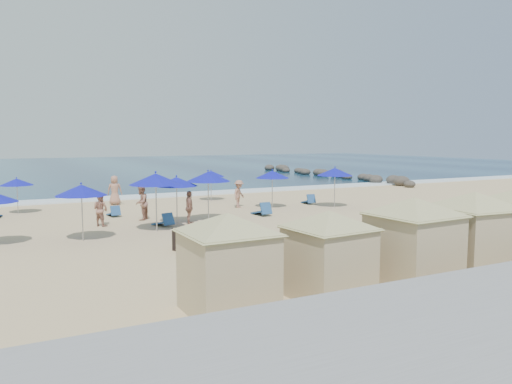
% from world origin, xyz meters
% --- Properties ---
extents(ground, '(160.00, 160.00, 0.00)m').
position_xyz_m(ground, '(0.00, 0.00, 0.00)').
color(ground, tan).
rests_on(ground, ground).
extents(ocean, '(160.00, 80.00, 0.06)m').
position_xyz_m(ocean, '(0.00, 55.00, 0.03)').
color(ocean, '#0D2A4A').
rests_on(ocean, ground).
extents(surf_line, '(160.00, 2.50, 0.08)m').
position_xyz_m(surf_line, '(0.00, 15.50, 0.04)').
color(surf_line, white).
rests_on(surf_line, ground).
extents(seawall, '(160.00, 6.10, 1.22)m').
position_xyz_m(seawall, '(0.00, -13.50, 0.65)').
color(seawall, gray).
rests_on(seawall, ground).
extents(rock_jetty, '(2.56, 26.66, 0.96)m').
position_xyz_m(rock_jetty, '(24.01, 24.90, 0.36)').
color(rock_jetty, '#2E2926').
rests_on(rock_jetty, ground).
extents(trash_bin, '(1.11, 1.11, 0.86)m').
position_xyz_m(trash_bin, '(-1.83, -2.38, 0.43)').
color(trash_bin, black).
rests_on(trash_bin, ground).
extents(cabana_0, '(4.28, 4.28, 2.68)m').
position_xyz_m(cabana_0, '(-3.24, -9.18, 1.54)').
color(cabana_0, tan).
rests_on(cabana_0, ground).
extents(cabana_1, '(4.07, 4.07, 2.56)m').
position_xyz_m(cabana_1, '(-0.42, -9.37, 1.47)').
color(cabana_1, tan).
rests_on(cabana_1, ground).
extents(cabana_2, '(4.47, 4.47, 2.81)m').
position_xyz_m(cabana_2, '(2.34, -9.61, 1.61)').
color(cabana_2, tan).
rests_on(cabana_2, ground).
extents(cabana_3, '(4.52, 4.52, 2.84)m').
position_xyz_m(cabana_3, '(4.87, -9.58, 1.63)').
color(cabana_3, tan).
rests_on(cabana_3, ground).
extents(umbrella_3, '(2.12, 2.12, 2.42)m').
position_xyz_m(umbrella_3, '(-5.09, 1.33, 2.10)').
color(umbrella_3, '#A5A8AD').
rests_on(umbrella_3, ground).
extents(umbrella_4, '(1.81, 1.81, 2.06)m').
position_xyz_m(umbrella_4, '(-7.20, 10.80, 1.79)').
color(umbrella_4, '#A5A8AD').
rests_on(umbrella_4, ground).
extents(umbrella_5, '(2.12, 2.12, 2.41)m').
position_xyz_m(umbrella_5, '(-0.31, 3.55, 2.09)').
color(umbrella_5, '#A5A8AD').
rests_on(umbrella_5, ground).
extents(umbrella_6, '(2.41, 2.41, 2.74)m').
position_xyz_m(umbrella_6, '(-1.79, 2.00, 2.38)').
color(umbrella_6, '#A5A8AD').
rests_on(umbrella_6, ground).
extents(umbrella_7, '(2.30, 2.30, 2.62)m').
position_xyz_m(umbrella_7, '(1.39, 3.62, 2.27)').
color(umbrella_7, '#A5A8AD').
rests_on(umbrella_7, ground).
extents(umbrella_8, '(1.85, 1.85, 2.11)m').
position_xyz_m(umbrella_8, '(4.70, 11.36, 1.83)').
color(umbrella_8, '#A5A8AD').
rests_on(umbrella_8, ground).
extents(umbrella_9, '(2.07, 2.07, 2.36)m').
position_xyz_m(umbrella_9, '(6.60, 6.25, 2.04)').
color(umbrella_9, '#A5A8AD').
rests_on(umbrella_9, ground).
extents(umbrella_10, '(2.21, 2.21, 2.51)m').
position_xyz_m(umbrella_10, '(10.17, 4.80, 2.18)').
color(umbrella_10, '#A5A8AD').
rests_on(umbrella_10, ground).
extents(beach_chair_2, '(0.58, 1.17, 0.63)m').
position_xyz_m(beach_chair_2, '(-2.63, 7.25, 0.22)').
color(beach_chair_2, navy).
rests_on(beach_chair_2, ground).
extents(beach_chair_3, '(0.87, 1.36, 0.69)m').
position_xyz_m(beach_chair_3, '(-1.11, 3.04, 0.24)').
color(beach_chair_3, navy).
rests_on(beach_chair_3, ground).
extents(beach_chair_4, '(0.65, 1.41, 0.77)m').
position_xyz_m(beach_chair_4, '(4.68, 3.89, 0.27)').
color(beach_chair_4, navy).
rests_on(beach_chair_4, ground).
extents(beach_chair_5, '(0.73, 1.29, 0.67)m').
position_xyz_m(beach_chair_5, '(9.59, 6.73, 0.23)').
color(beach_chair_5, navy).
rests_on(beach_chair_5, ground).
extents(beachgoer_1, '(1.06, 1.11, 1.81)m').
position_xyz_m(beachgoer_1, '(-1.60, 5.43, 0.90)').
color(beachgoer_1, '#A4705B').
rests_on(beachgoer_1, ground).
extents(beachgoer_2, '(0.65, 1.04, 1.66)m').
position_xyz_m(beachgoer_2, '(0.14, 2.98, 0.83)').
color(beachgoer_2, '#A4705B').
rests_on(beachgoer_2, ground).
extents(beachgoer_3, '(1.24, 1.17, 1.68)m').
position_xyz_m(beachgoer_3, '(4.90, 7.37, 0.84)').
color(beachgoer_3, '#A4705B').
rests_on(beachgoer_3, ground).
extents(beachgoer_4, '(1.05, 0.83, 1.87)m').
position_xyz_m(beachgoer_4, '(-1.58, 12.12, 0.94)').
color(beachgoer_4, '#A4705B').
rests_on(beachgoer_4, ground).
extents(beachgoer_5, '(0.96, 0.99, 1.60)m').
position_xyz_m(beachgoer_5, '(-3.80, 4.57, 0.80)').
color(beachgoer_5, '#A4705B').
rests_on(beachgoer_5, ground).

